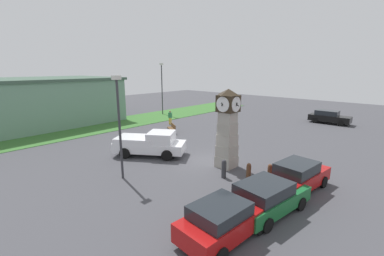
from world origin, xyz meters
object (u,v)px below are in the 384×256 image
object	(u,v)px
street_lamp_near_road	(119,121)
pedestrian_near_bench	(170,117)
bollard_end_row	(293,173)
car_far_lot	(329,117)
car_silver_hatch	(36,124)
pickup_truck	(150,143)
car_near_tower	(267,197)
street_lamp_far_side	(162,86)
clock_tower	(227,128)
car_navy_sedan	(223,220)
car_by_building	(298,175)
bollard_mid_row	(249,171)
bollard_near_tower	(224,168)
bench	(172,128)
bollard_far_row	(270,172)

from	to	relation	value
street_lamp_near_road	pedestrian_near_bench	bearing A→B (deg)	36.66
pedestrian_near_bench	street_lamp_near_road	xyz separation A→B (m)	(-12.24, -9.11, 2.61)
bollard_end_row	street_lamp_near_road	world-z (taller)	street_lamp_near_road
car_far_lot	car_silver_hatch	bearing A→B (deg)	139.22
car_far_lot	pickup_truck	distance (m)	22.79
bollard_end_row	pickup_truck	size ratio (longest dim) A/B	0.19
bollard_end_row	car_near_tower	world-z (taller)	car_near_tower
pickup_truck	street_lamp_far_side	size ratio (longest dim) A/B	0.77
clock_tower	car_near_tower	bearing A→B (deg)	-126.38
car_navy_sedan	car_by_building	distance (m)	6.15
pickup_truck	clock_tower	bearing A→B (deg)	-70.27
clock_tower	car_silver_hatch	world-z (taller)	clock_tower
bollard_end_row	car_silver_hatch	world-z (taller)	car_silver_hatch
car_navy_sedan	pickup_truck	distance (m)	10.74
bollard_mid_row	bollard_end_row	xyz separation A→B (m)	(1.47, -2.08, 0.01)
car_silver_hatch	street_lamp_far_side	bearing A→B (deg)	-8.09
car_silver_hatch	pickup_truck	bearing A→B (deg)	-77.80
car_by_building	street_lamp_far_side	bearing A→B (deg)	65.76
clock_tower	street_lamp_near_road	world-z (taller)	street_lamp_near_road
bollard_near_tower	car_near_tower	distance (m)	4.11
car_navy_sedan	bench	distance (m)	17.10
bollard_near_tower	street_lamp_far_side	distance (m)	23.11
bollard_far_row	bench	world-z (taller)	bollard_far_row
pickup_truck	street_lamp_far_side	world-z (taller)	street_lamp_far_side
clock_tower	bollard_near_tower	world-z (taller)	clock_tower
car_by_building	bollard_mid_row	bearing A→B (deg)	103.74
clock_tower	bench	size ratio (longest dim) A/B	3.15
car_near_tower	bench	xyz separation A→B (m)	(7.26, 14.15, -0.24)
bollard_mid_row	car_silver_hatch	world-z (taller)	car_silver_hatch
street_lamp_far_side	bollard_far_row	bearing A→B (deg)	-115.76
pedestrian_near_bench	bollard_mid_row	bearing A→B (deg)	-116.05
pickup_truck	car_silver_hatch	bearing A→B (deg)	102.20
car_navy_sedan	pedestrian_near_bench	distance (m)	21.13
bollard_near_tower	pedestrian_near_bench	distance (m)	15.77
clock_tower	car_silver_hatch	bearing A→B (deg)	104.30
car_navy_sedan	bollard_near_tower	bearing A→B (deg)	35.55
car_near_tower	street_lamp_far_side	world-z (taller)	street_lamp_far_side
bollard_mid_row	car_by_building	size ratio (longest dim) A/B	0.24
car_navy_sedan	car_by_building	xyz separation A→B (m)	(6.13, -0.53, 0.02)
bench	pedestrian_near_bench	world-z (taller)	pedestrian_near_bench
bollard_mid_row	street_lamp_near_road	xyz separation A→B (m)	(-5.02, 5.66, 3.03)
bollard_end_row	car_by_building	size ratio (longest dim) A/B	0.24
car_silver_hatch	bench	distance (m)	14.48
bollard_end_row	pickup_truck	distance (m)	10.23
bollard_far_row	car_navy_sedan	distance (m)	6.28
pickup_truck	pedestrian_near_bench	distance (m)	11.00
car_silver_hatch	bollard_far_row	bearing A→B (deg)	-77.67
pickup_truck	street_lamp_far_side	bearing A→B (deg)	46.13
pickup_truck	bollard_far_row	bearing A→B (deg)	-77.44
bollard_far_row	bollard_mid_row	bearing A→B (deg)	124.78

